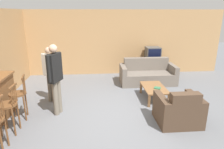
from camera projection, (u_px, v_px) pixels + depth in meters
name	position (u px, v px, depth m)	size (l,w,h in m)	color
ground_plane	(119.00, 116.00, 4.99)	(24.00, 24.00, 0.00)	slate
wall_back	(109.00, 43.00, 8.13)	(9.40, 0.08, 2.60)	tan
bar_chair_mid	(8.00, 108.00, 4.17)	(0.40, 0.40, 1.08)	brown
bar_chair_far	(19.00, 97.00, 4.73)	(0.46, 0.46, 1.08)	brown
couch_far	(147.00, 75.00, 7.27)	(1.97, 0.89, 0.89)	#70665B
armchair_near	(178.00, 111.00, 4.61)	(0.96, 0.85, 0.86)	#4C3828
coffee_table	(154.00, 89.00, 5.90)	(0.63, 1.08, 0.38)	brown
tv_unit	(152.00, 67.00, 8.21)	(1.17, 0.47, 0.65)	#513823
tv	(153.00, 53.00, 8.03)	(0.56, 0.49, 0.51)	#4C4C4C
book_on_table	(157.00, 88.00, 5.77)	(0.22, 0.22, 0.03)	#33704C
person_by_window	(50.00, 72.00, 5.57)	(0.46, 0.35, 1.60)	#756B5B
person_by_counter	(55.00, 76.00, 4.86)	(0.32, 0.51, 1.78)	#756B5B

